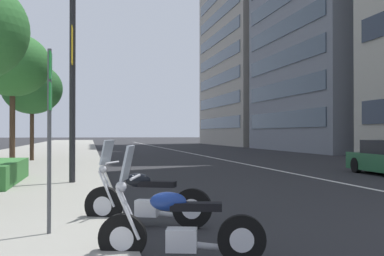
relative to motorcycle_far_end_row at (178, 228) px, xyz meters
The scene contains 9 objects.
sidewalk_right_plaza 29.96m from the motorcycle_far_end_row, ahead, with size 160.00×8.43×0.15m, color gray.
lane_centre_stripe 35.27m from the motorcycle_far_end_row, 11.32° to the right, with size 110.00×0.16×0.01m, color silver.
motorcycle_far_end_row is the anchor object (origin of this frame).
motorcycle_under_tarp 2.51m from the motorcycle_far_end_row, ahead, with size 1.04×2.13×1.50m.
parking_sign_by_curb 2.61m from the motorcycle_far_end_row, 49.08° to the left, with size 0.32×0.06×2.70m.
street_lamp_with_banners 10.62m from the motorcycle_far_end_row, ahead, with size 1.26×2.21×9.28m.
street_tree_by_lamp_post 15.96m from the motorcycle_far_end_row, 15.46° to the left, with size 2.99×2.99×5.49m.
street_tree_near_plaza_corner 22.95m from the motorcycle_far_end_row, 10.61° to the left, with size 3.26×3.26×5.29m.
office_tower_mid_left 69.58m from the motorcycle_far_end_row, 23.89° to the right, with size 23.62×21.77×38.17m.
Camera 1 is at (-5.75, 8.00, 1.61)m, focal length 46.97 mm.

